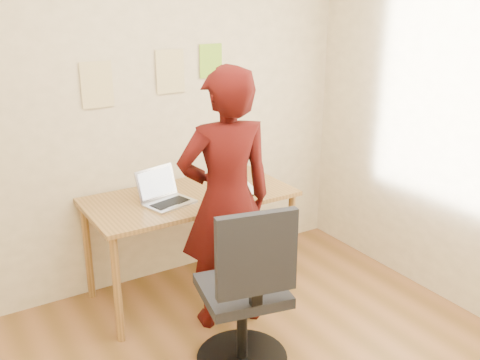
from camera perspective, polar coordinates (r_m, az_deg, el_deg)
room at (r=2.20m, az=3.69°, el=1.02°), size 3.58×3.58×2.78m
desk at (r=3.70m, az=-5.34°, el=-2.85°), size 1.40×0.70×0.74m
laptop at (r=3.54m, az=-8.05°, el=-1.63°), size 0.36×0.34×0.22m
paper_sheet at (r=3.77m, az=0.12°, el=-0.90°), size 0.24×0.30×0.00m
phone at (r=3.63m, az=0.40°, el=-1.63°), size 0.12×0.14×0.01m
wall_note_left at (r=3.64m, az=-15.01°, el=9.79°), size 0.21×0.00×0.30m
wall_note_mid at (r=3.81m, az=-7.45°, el=11.41°), size 0.21×0.00×0.30m
wall_note_right at (r=3.95m, az=-3.12°, el=12.57°), size 0.18×0.00×0.24m
office_chair at (r=3.01m, az=0.66°, el=-12.84°), size 0.53×0.55×1.02m
person at (r=3.28m, az=-1.47°, el=-2.28°), size 0.67×0.50×1.67m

